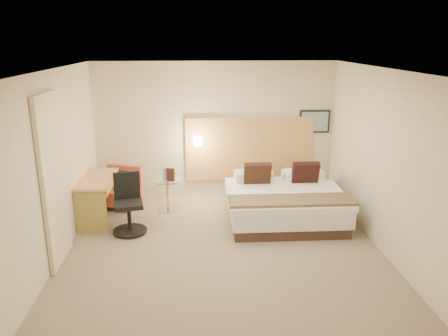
{
  "coord_description": "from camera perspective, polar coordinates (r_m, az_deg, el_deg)",
  "views": [
    {
      "loc": [
        -0.37,
        -6.12,
        3.1
      ],
      "look_at": [
        0.07,
        0.73,
        1.07
      ],
      "focal_mm": 35.0,
      "sensor_mm": 36.0,
      "label": 1
    }
  ],
  "objects": [
    {
      "name": "wall_back",
      "position": [
        8.81,
        -1.19,
        5.03
      ],
      "size": [
        4.8,
        0.02,
        2.7
      ],
      "primitive_type": "cube",
      "color": "beige",
      "rests_on": "floor"
    },
    {
      "name": "menu_folder",
      "position": [
        8.03,
        -6.99,
        -0.86
      ],
      "size": [
        0.15,
        0.09,
        0.24
      ],
      "primitive_type": "cube",
      "rotation": [
        0.0,
        0.0,
        -0.3
      ],
      "color": "#3C1F18",
      "rests_on": "side_table"
    },
    {
      "name": "wall_left",
      "position": [
        6.68,
        -21.28,
        0.15
      ],
      "size": [
        0.02,
        5.0,
        2.7
      ],
      "primitive_type": "cube",
      "color": "beige",
      "rests_on": "floor"
    },
    {
      "name": "lounge_chair",
      "position": [
        8.64,
        -13.29,
        -2.86
      ],
      "size": [
        0.88,
        0.82,
        0.76
      ],
      "color": "tan",
      "rests_on": "floor"
    },
    {
      "name": "side_table",
      "position": [
        8.22,
        -7.36,
        -3.3
      ],
      "size": [
        0.68,
        0.68,
        0.6
      ],
      "color": "silver",
      "rests_on": "floor"
    },
    {
      "name": "lamp_arm",
      "position": [
        8.76,
        -3.45,
        3.59
      ],
      "size": [
        0.02,
        0.12,
        0.02
      ],
      "primitive_type": "cylinder",
      "rotation": [
        1.57,
        0.0,
        0.0
      ],
      "color": "silver",
      "rests_on": "wall_back"
    },
    {
      "name": "art_canvas",
      "position": [
        9.05,
        11.78,
        5.95
      ],
      "size": [
        0.54,
        0.01,
        0.39
      ],
      "primitive_type": "cube",
      "color": "gray",
      "rests_on": "wall_back"
    },
    {
      "name": "headboard_panel",
      "position": [
        8.92,
        3.34,
        2.51
      ],
      "size": [
        2.6,
        0.04,
        1.3
      ],
      "primitive_type": "cube",
      "color": "tan",
      "rests_on": "wall_back"
    },
    {
      "name": "bottle_a",
      "position": [
        8.14,
        -7.76,
        -0.75
      ],
      "size": [
        0.08,
        0.08,
        0.22
      ],
      "primitive_type": "cylinder",
      "rotation": [
        0.0,
        0.0,
        -0.3
      ],
      "color": "#91A6E1",
      "rests_on": "side_table"
    },
    {
      "name": "lamp_shade",
      "position": [
        8.7,
        -3.44,
        3.5
      ],
      "size": [
        0.15,
        0.15,
        0.15
      ],
      "primitive_type": "cube",
      "color": "#FFEDC6",
      "rests_on": "wall_back"
    },
    {
      "name": "bottle_b",
      "position": [
        8.14,
        -7.57,
        -0.73
      ],
      "size": [
        0.08,
        0.08,
        0.22
      ],
      "primitive_type": "cylinder",
      "rotation": [
        0.0,
        0.0,
        -0.3
      ],
      "color": "#82A7C9",
      "rests_on": "side_table"
    },
    {
      "name": "desk",
      "position": [
        7.98,
        -16.09,
        -2.38
      ],
      "size": [
        0.58,
        1.24,
        0.77
      ],
      "color": "tan",
      "rests_on": "floor"
    },
    {
      "name": "wall_right",
      "position": [
        6.95,
        20.08,
        0.87
      ],
      "size": [
        0.02,
        5.0,
        2.7
      ],
      "primitive_type": "cube",
      "color": "beige",
      "rests_on": "floor"
    },
    {
      "name": "curtain",
      "position": [
        6.48,
        -21.38,
        -1.57
      ],
      "size": [
        0.06,
        0.9,
        2.42
      ],
      "primitive_type": "cube",
      "color": "beige",
      "rests_on": "wall_left"
    },
    {
      "name": "floor",
      "position": [
        6.88,
        -0.18,
        -10.42
      ],
      "size": [
        4.8,
        5.0,
        0.02
      ],
      "primitive_type": "cube",
      "color": "#7B6953",
      "rests_on": "ground"
    },
    {
      "name": "art_frame",
      "position": [
        9.07,
        11.74,
        5.98
      ],
      "size": [
        0.62,
        0.03,
        0.47
      ],
      "primitive_type": "cube",
      "color": "black",
      "rests_on": "wall_back"
    },
    {
      "name": "wall_front",
      "position": [
        4.03,
        2.03,
        -9.28
      ],
      "size": [
        4.8,
        0.02,
        2.7
      ],
      "primitive_type": "cube",
      "color": "beige",
      "rests_on": "floor"
    },
    {
      "name": "bed",
      "position": [
        7.88,
        7.73,
        -4.33
      ],
      "size": [
        2.05,
        1.96,
        0.98
      ],
      "color": "#39261C",
      "rests_on": "floor"
    },
    {
      "name": "ceiling",
      "position": [
        6.14,
        -0.2,
        12.84
      ],
      "size": [
        4.8,
        5.0,
        0.02
      ],
      "primitive_type": "cube",
      "color": "white",
      "rests_on": "floor"
    },
    {
      "name": "desk_chair",
      "position": [
        7.42,
        -12.35,
        -5.21
      ],
      "size": [
        0.66,
        0.66,
        0.99
      ],
      "color": "black",
      "rests_on": "floor"
    }
  ]
}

